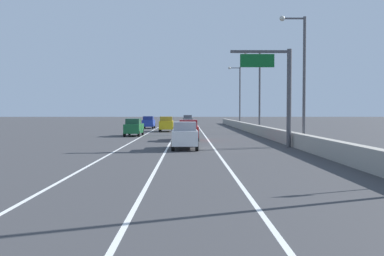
% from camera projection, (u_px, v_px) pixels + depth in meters
% --- Properties ---
extents(ground_plane, '(320.00, 320.00, 0.00)m').
position_uv_depth(ground_plane, '(191.00, 130.00, 66.08)').
color(ground_plane, '#38383A').
extents(lane_stripe_left, '(0.16, 130.00, 0.00)m').
position_uv_depth(lane_stripe_left, '(148.00, 133.00, 57.03)').
color(lane_stripe_left, silver).
rests_on(lane_stripe_left, ground_plane).
extents(lane_stripe_center, '(0.16, 130.00, 0.00)m').
position_uv_depth(lane_stripe_center, '(176.00, 133.00, 57.07)').
color(lane_stripe_center, silver).
rests_on(lane_stripe_center, ground_plane).
extents(lane_stripe_right, '(0.16, 130.00, 0.00)m').
position_uv_depth(lane_stripe_right, '(203.00, 133.00, 57.10)').
color(lane_stripe_right, silver).
rests_on(lane_stripe_right, ground_plane).
extents(jersey_barrier_right, '(0.60, 120.00, 1.10)m').
position_uv_depth(jersey_barrier_right, '(276.00, 135.00, 42.16)').
color(jersey_barrier_right, '#9E998E').
rests_on(jersey_barrier_right, ground_plane).
extents(overhead_sign_gantry, '(4.68, 0.36, 7.50)m').
position_uv_depth(overhead_sign_gantry, '(280.00, 85.00, 34.09)').
color(overhead_sign_gantry, '#47474C').
rests_on(overhead_sign_gantry, ground_plane).
extents(lamp_post_right_second, '(2.14, 0.44, 10.34)m').
position_uv_depth(lamp_post_right_second, '(301.00, 72.00, 35.61)').
color(lamp_post_right_second, '#4C4C51').
rests_on(lamp_post_right_second, ground_plane).
extents(lamp_post_right_third, '(2.14, 0.44, 10.34)m').
position_uv_depth(lamp_post_right_third, '(258.00, 86.00, 55.81)').
color(lamp_post_right_third, '#4C4C51').
rests_on(lamp_post_right_third, ground_plane).
extents(lamp_post_right_fourth, '(2.14, 0.44, 10.34)m').
position_uv_depth(lamp_post_right_fourth, '(238.00, 93.00, 76.02)').
color(lamp_post_right_fourth, '#4C4C51').
rests_on(lamp_post_right_fourth, ground_plane).
extents(car_blue_0, '(1.89, 4.21, 1.97)m').
position_uv_depth(car_blue_0, '(149.00, 122.00, 71.90)').
color(car_blue_0, '#1E389E').
rests_on(car_blue_0, ground_plane).
extents(car_gray_1, '(1.96, 4.69, 2.05)m').
position_uv_depth(car_gray_1, '(187.00, 120.00, 86.24)').
color(car_gray_1, slate).
rests_on(car_gray_1, ground_plane).
extents(car_yellow_2, '(2.00, 4.61, 2.05)m').
position_uv_depth(car_yellow_2, '(166.00, 124.00, 61.18)').
color(car_yellow_2, gold).
rests_on(car_yellow_2, ground_plane).
extents(car_white_3, '(1.92, 4.58, 1.99)m').
position_uv_depth(car_white_3, '(185.00, 135.00, 32.62)').
color(car_white_3, white).
rests_on(car_white_3, ground_plane).
extents(car_green_4, '(1.85, 4.47, 1.95)m').
position_uv_depth(car_green_4, '(134.00, 127.00, 49.95)').
color(car_green_4, '#196033').
rests_on(car_green_4, ground_plane).
extents(car_red_5, '(1.93, 4.73, 1.95)m').
position_uv_depth(car_red_5, '(188.00, 130.00, 42.51)').
color(car_red_5, red).
rests_on(car_red_5, ground_plane).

